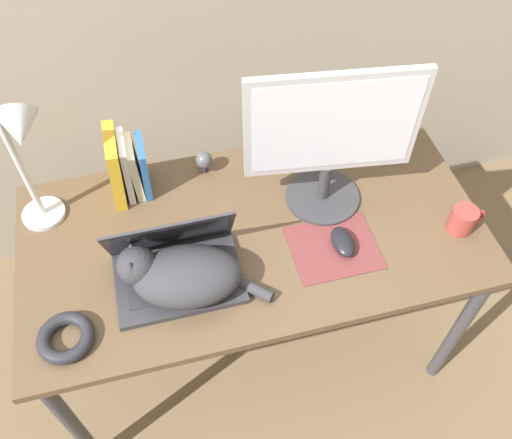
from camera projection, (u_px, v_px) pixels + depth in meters
name	position (u px, v px, depth m)	size (l,w,h in m)	color
ground_plane	(277.00, 424.00, 2.00)	(12.00, 12.00, 0.00)	brown
desk	(253.00, 245.00, 1.69)	(1.39, 0.71, 0.73)	brown
laptop	(176.00, 265.00, 1.51)	(0.35, 0.25, 0.24)	#2D2D33
cat	(181.00, 275.00, 1.46)	(0.40, 0.23, 0.16)	#333338
external_monitor	(331.00, 138.00, 1.51)	(0.49, 0.23, 0.48)	#333338
mousepad	(334.00, 247.00, 1.60)	(0.25, 0.22, 0.00)	brown
computer_mouse	(343.00, 242.00, 1.58)	(0.06, 0.11, 0.04)	black
book_row	(126.00, 167.00, 1.66)	(0.12, 0.17, 0.23)	gold
desk_lamp	(24.00, 149.00, 1.42)	(0.17, 0.17, 0.45)	silver
cable_coil	(66.00, 338.00, 1.40)	(0.15, 0.15, 0.04)	#232328
webcam	(204.00, 161.00, 1.75)	(0.05, 0.05, 0.08)	#232328
mug	(464.00, 219.00, 1.61)	(0.11, 0.08, 0.08)	#993833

